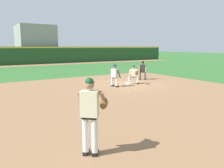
% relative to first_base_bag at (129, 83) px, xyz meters
% --- Properties ---
extents(ground_plane, '(160.00, 160.00, 0.00)m').
position_rel_first_base_bag_xyz_m(ground_plane, '(0.00, 0.00, -0.04)').
color(ground_plane, '#336B2D').
extents(infield_dirt_patch, '(18.00, 18.00, 0.01)m').
position_rel_first_base_bag_xyz_m(infield_dirt_patch, '(-3.43, -3.80, -0.04)').
color(infield_dirt_patch, '#936B47').
rests_on(infield_dirt_patch, ground).
extents(warning_track_strip, '(48.00, 3.20, 0.01)m').
position_rel_first_base_bag_xyz_m(warning_track_strip, '(0.00, 20.00, -0.04)').
color(warning_track_strip, '#936B47').
rests_on(warning_track_strip, ground).
extents(first_base_bag, '(0.38, 0.38, 0.09)m').
position_rel_first_base_bag_xyz_m(first_base_bag, '(0.00, 0.00, 0.00)').
color(first_base_bag, white).
rests_on(first_base_bag, ground).
extents(baseball, '(0.07, 0.07, 0.07)m').
position_rel_first_base_bag_xyz_m(baseball, '(-1.81, -2.38, -0.01)').
color(baseball, white).
rests_on(baseball, ground).
extents(pitcher, '(0.85, 0.55, 1.86)m').
position_rel_first_base_bag_xyz_m(pitcher, '(-6.82, -7.58, 1.01)').
color(pitcher, black).
rests_on(pitcher, ground).
extents(first_baseman, '(0.72, 1.09, 1.34)m').
position_rel_first_base_bag_xyz_m(first_baseman, '(0.25, -0.16, 0.69)').
color(first_baseman, black).
rests_on(first_baseman, ground).
extents(baserunner, '(0.53, 0.65, 1.46)m').
position_rel_first_base_bag_xyz_m(baserunner, '(-1.43, -0.34, 0.75)').
color(baserunner, black).
rests_on(baserunner, ground).
extents(umpire, '(0.67, 0.67, 1.46)m').
position_rel_first_base_bag_xyz_m(umpire, '(2.13, 1.11, 0.75)').
color(umpire, black).
rests_on(umpire, ground).
extents(outfield_wall, '(48.00, 0.54, 2.60)m').
position_rel_first_base_bag_xyz_m(outfield_wall, '(0.00, 22.00, 1.35)').
color(outfield_wall, '#1E4C23').
rests_on(outfield_wall, ground).
extents(stadium_seating_block, '(5.59, 5.90, 6.00)m').
position_rel_first_base_bag_xyz_m(stadium_seating_block, '(0.00, 25.75, 2.98)').
color(stadium_seating_block, gray).
rests_on(stadium_seating_block, ground).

